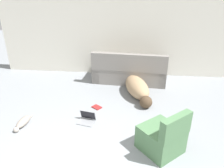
{
  "coord_description": "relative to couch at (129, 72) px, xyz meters",
  "views": [
    {
      "loc": [
        0.61,
        -2.08,
        2.54
      ],
      "look_at": [
        0.21,
        1.88,
        0.68
      ],
      "focal_mm": 35.0,
      "sensor_mm": 36.0,
      "label": 1
    }
  ],
  "objects": [
    {
      "name": "couch",
      "position": [
        0.0,
        0.0,
        0.0
      ],
      "size": [
        2.03,
        0.94,
        0.89
      ],
      "rotation": [
        0.0,
        0.0,
        3.07
      ],
      "color": "gray",
      "rests_on": "ground_plane"
    },
    {
      "name": "wall_back",
      "position": [
        -0.53,
        0.57,
        0.98
      ],
      "size": [
        6.57,
        0.06,
        2.52
      ],
      "color": "silver",
      "rests_on": "ground_plane"
    },
    {
      "name": "side_chair",
      "position": [
        0.61,
        -2.75,
        -0.02
      ],
      "size": [
        0.85,
        0.85,
        0.79
      ],
      "rotation": [
        0.0,
        0.0,
        3.86
      ],
      "color": "#4C754C",
      "rests_on": "ground_plane"
    },
    {
      "name": "cat",
      "position": [
        -2.0,
        -2.3,
        -0.22
      ],
      "size": [
        0.21,
        0.61,
        0.14
      ],
      "rotation": [
        0.0,
        0.0,
        4.6
      ],
      "color": "gray",
      "rests_on": "ground_plane"
    },
    {
      "name": "dog",
      "position": [
        0.23,
        -0.86,
        -0.08
      ],
      "size": [
        0.8,
        1.56,
        0.43
      ],
      "rotation": [
        0.0,
        0.0,
        5.04
      ],
      "color": "#A38460",
      "rests_on": "ground_plane"
    },
    {
      "name": "laptop_open",
      "position": [
        -0.78,
        -2.04,
        -0.21
      ],
      "size": [
        0.37,
        0.32,
        0.21
      ],
      "rotation": [
        0.0,
        0.0,
        -0.21
      ],
      "color": "gray",
      "rests_on": "ground_plane"
    },
    {
      "name": "book_red",
      "position": [
        -0.67,
        -1.51,
        -0.27
      ],
      "size": [
        0.24,
        0.23,
        0.02
      ],
      "rotation": [
        0.0,
        0.0,
        -0.64
      ],
      "color": "maroon",
      "rests_on": "ground_plane"
    }
  ]
}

